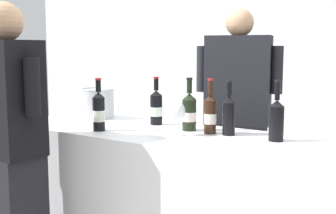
{
  "coord_description": "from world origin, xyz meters",
  "views": [
    {
      "loc": [
        1.35,
        -2.12,
        1.44
      ],
      "look_at": [
        -0.05,
        0.0,
        1.1
      ],
      "focal_mm": 46.86,
      "sensor_mm": 36.0,
      "label": 1
    }
  ],
  "objects_px": {
    "wine_bottle_1": "(276,119)",
    "wine_glass": "(178,113)",
    "person_server": "(237,134)",
    "wine_bottle_2": "(210,114)",
    "wine_bottle_0": "(229,114)",
    "person_guest": "(10,161)",
    "wine_bottle_3": "(189,112)",
    "wine_bottle_5": "(99,111)",
    "wine_bottle_4": "(156,107)",
    "ice_bucket": "(98,103)"
  },
  "relations": [
    {
      "from": "wine_bottle_0",
      "to": "wine_bottle_1",
      "type": "distance_m",
      "value": 0.28
    },
    {
      "from": "wine_bottle_1",
      "to": "person_server",
      "type": "relative_size",
      "value": 0.19
    },
    {
      "from": "wine_bottle_3",
      "to": "wine_bottle_5",
      "type": "relative_size",
      "value": 1.0
    },
    {
      "from": "wine_bottle_1",
      "to": "ice_bucket",
      "type": "height_order",
      "value": "wine_bottle_1"
    },
    {
      "from": "wine_bottle_0",
      "to": "ice_bucket",
      "type": "height_order",
      "value": "wine_bottle_0"
    },
    {
      "from": "wine_bottle_0",
      "to": "wine_bottle_1",
      "type": "height_order",
      "value": "wine_bottle_1"
    },
    {
      "from": "person_server",
      "to": "wine_bottle_4",
      "type": "bearing_deg",
      "value": -121.7
    },
    {
      "from": "wine_bottle_5",
      "to": "person_guest",
      "type": "height_order",
      "value": "person_guest"
    },
    {
      "from": "wine_bottle_3",
      "to": "person_server",
      "type": "xyz_separation_m",
      "value": [
        0.05,
        0.6,
        -0.23
      ]
    },
    {
      "from": "wine_bottle_2",
      "to": "wine_glass",
      "type": "bearing_deg",
      "value": -128.79
    },
    {
      "from": "wine_bottle_1",
      "to": "person_server",
      "type": "distance_m",
      "value": 0.81
    },
    {
      "from": "wine_bottle_3",
      "to": "wine_bottle_4",
      "type": "height_order",
      "value": "wine_bottle_3"
    },
    {
      "from": "wine_bottle_0",
      "to": "person_guest",
      "type": "distance_m",
      "value": 1.24
    },
    {
      "from": "wine_bottle_1",
      "to": "wine_bottle_4",
      "type": "bearing_deg",
      "value": 175.43
    },
    {
      "from": "ice_bucket",
      "to": "wine_bottle_4",
      "type": "bearing_deg",
      "value": 1.17
    },
    {
      "from": "ice_bucket",
      "to": "wine_bottle_0",
      "type": "bearing_deg",
      "value": -2.61
    },
    {
      "from": "wine_bottle_0",
      "to": "wine_bottle_3",
      "type": "relative_size",
      "value": 0.98
    },
    {
      "from": "ice_bucket",
      "to": "person_server",
      "type": "bearing_deg",
      "value": 33.26
    },
    {
      "from": "wine_bottle_4",
      "to": "wine_bottle_1",
      "type": "bearing_deg",
      "value": -4.57
    },
    {
      "from": "wine_bottle_0",
      "to": "wine_bottle_1",
      "type": "bearing_deg",
      "value": -1.68
    },
    {
      "from": "wine_bottle_5",
      "to": "ice_bucket",
      "type": "distance_m",
      "value": 0.49
    },
    {
      "from": "wine_bottle_1",
      "to": "wine_glass",
      "type": "height_order",
      "value": "wine_bottle_1"
    },
    {
      "from": "wine_bottle_1",
      "to": "person_guest",
      "type": "bearing_deg",
      "value": -147.95
    },
    {
      "from": "wine_bottle_0",
      "to": "ice_bucket",
      "type": "relative_size",
      "value": 1.29
    },
    {
      "from": "wine_bottle_2",
      "to": "wine_glass",
      "type": "distance_m",
      "value": 0.2
    },
    {
      "from": "wine_bottle_5",
      "to": "person_server",
      "type": "relative_size",
      "value": 0.18
    },
    {
      "from": "wine_bottle_4",
      "to": "wine_glass",
      "type": "relative_size",
      "value": 1.62
    },
    {
      "from": "wine_bottle_2",
      "to": "wine_bottle_4",
      "type": "xyz_separation_m",
      "value": [
        -0.44,
        0.08,
        -0.0
      ]
    },
    {
      "from": "wine_bottle_3",
      "to": "person_guest",
      "type": "bearing_deg",
      "value": -131.42
    },
    {
      "from": "wine_bottle_0",
      "to": "wine_bottle_4",
      "type": "bearing_deg",
      "value": 173.94
    },
    {
      "from": "wine_bottle_2",
      "to": "wine_bottle_5",
      "type": "distance_m",
      "value": 0.66
    },
    {
      "from": "wine_bottle_4",
      "to": "wine_bottle_5",
      "type": "xyz_separation_m",
      "value": [
        -0.16,
        -0.37,
        0.01
      ]
    },
    {
      "from": "ice_bucket",
      "to": "person_server",
      "type": "distance_m",
      "value": 1.02
    },
    {
      "from": "wine_bottle_4",
      "to": "ice_bucket",
      "type": "xyz_separation_m",
      "value": [
        -0.5,
        -0.01,
        -0.01
      ]
    },
    {
      "from": "wine_bottle_1",
      "to": "wine_bottle_4",
      "type": "height_order",
      "value": "wine_bottle_1"
    },
    {
      "from": "wine_bottle_4",
      "to": "person_server",
      "type": "height_order",
      "value": "person_server"
    },
    {
      "from": "wine_bottle_2",
      "to": "person_server",
      "type": "height_order",
      "value": "person_server"
    },
    {
      "from": "wine_bottle_0",
      "to": "person_guest",
      "type": "height_order",
      "value": "person_guest"
    },
    {
      "from": "wine_bottle_5",
      "to": "wine_glass",
      "type": "height_order",
      "value": "wine_bottle_5"
    },
    {
      "from": "wine_bottle_3",
      "to": "wine_bottle_5",
      "type": "distance_m",
      "value": 0.54
    },
    {
      "from": "wine_bottle_0",
      "to": "person_guest",
      "type": "bearing_deg",
      "value": -140.54
    },
    {
      "from": "wine_bottle_3",
      "to": "ice_bucket",
      "type": "distance_m",
      "value": 0.79
    },
    {
      "from": "wine_glass",
      "to": "wine_bottle_0",
      "type": "bearing_deg",
      "value": 36.52
    },
    {
      "from": "wine_bottle_2",
      "to": "person_server",
      "type": "relative_size",
      "value": 0.19
    },
    {
      "from": "wine_bottle_3",
      "to": "person_guest",
      "type": "relative_size",
      "value": 0.19
    },
    {
      "from": "wine_bottle_4",
      "to": "wine_glass",
      "type": "xyz_separation_m",
      "value": [
        0.31,
        -0.23,
        0.02
      ]
    },
    {
      "from": "wine_bottle_3",
      "to": "wine_bottle_4",
      "type": "relative_size",
      "value": 1.03
    },
    {
      "from": "wine_bottle_2",
      "to": "wine_bottle_4",
      "type": "distance_m",
      "value": 0.44
    },
    {
      "from": "wine_bottle_0",
      "to": "person_server",
      "type": "height_order",
      "value": "person_server"
    },
    {
      "from": "wine_bottle_4",
      "to": "wine_glass",
      "type": "distance_m",
      "value": 0.39
    }
  ]
}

